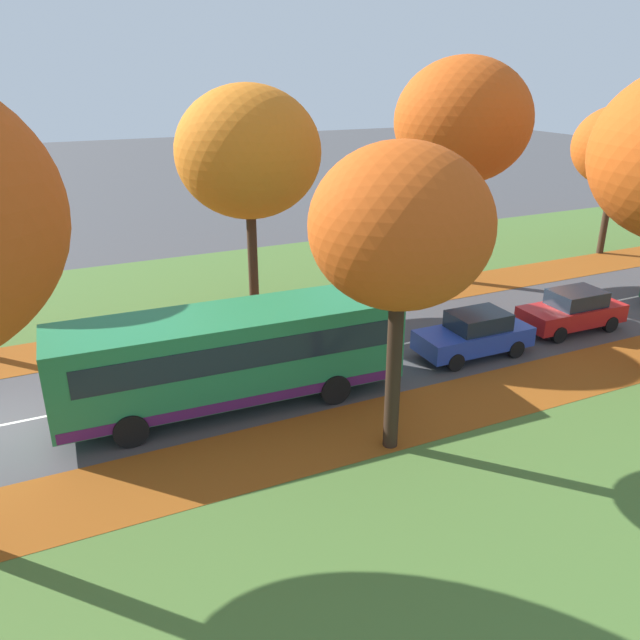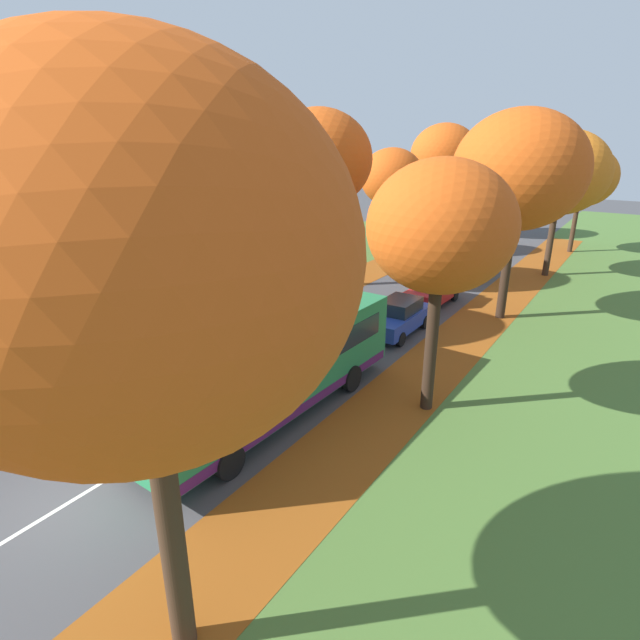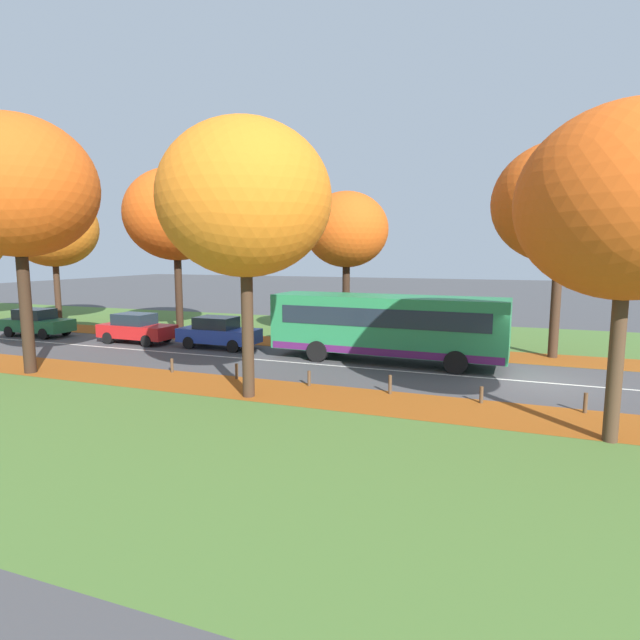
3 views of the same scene
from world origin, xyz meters
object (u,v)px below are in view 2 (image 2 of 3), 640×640
at_px(tree_right_nearest, 135,257).
at_px(bollard_fourth, 203,353).
at_px(bollard_second, 61,417).
at_px(bus, 273,367).
at_px(tree_right_far, 561,173).
at_px(car_red_following, 433,290).
at_px(tree_left_far, 392,177).
at_px(tree_left_distant, 444,155).
at_px(tree_right_distant, 582,177).
at_px(tree_right_mid, 519,171).
at_px(bollard_fifth, 252,330).
at_px(car_green_third_in_line, 471,263).
at_px(car_blue_lead, 398,317).
at_px(tree_left_near, 182,190).
at_px(tree_right_near, 441,228).
at_px(tree_left_mid, 318,160).
at_px(bollard_third, 141,380).
at_px(bollard_sixth, 292,312).

distance_m(tree_right_nearest, bollard_fourth, 14.23).
bearing_deg(bollard_second, bus, 39.75).
distance_m(tree_right_far, car_red_following, 12.10).
distance_m(tree_left_far, tree_right_nearest, 32.95).
bearing_deg(tree_left_distant, bollard_second, -87.16).
xyz_separation_m(tree_right_distant, bus, (-4.11, -32.52, -4.07)).
xyz_separation_m(tree_right_mid, bollard_fifth, (-8.81, -8.95, -6.86)).
relative_size(tree_right_far, bollard_fourth, 15.90).
bearing_deg(car_green_third_in_line, tree_left_distant, 120.17).
bearing_deg(car_blue_lead, tree_left_far, 117.84).
bearing_deg(tree_left_near, bollard_fourth, -36.03).
xyz_separation_m(tree_right_nearest, bollard_fifth, (-8.75, 11.91, -6.83)).
xyz_separation_m(tree_left_near, tree_right_near, (11.14, -0.01, -0.50)).
bearing_deg(tree_left_far, bollard_second, -85.08).
relative_size(tree_left_near, tree_right_distant, 1.14).
bearing_deg(car_red_following, tree_left_mid, -174.96).
height_order(tree_left_far, tree_right_near, tree_right_near).
bearing_deg(car_blue_lead, tree_left_distant, 106.99).
bearing_deg(tree_right_nearest, bollard_second, 162.19).
height_order(tree_right_near, bollard_third, tree_right_near).
bearing_deg(tree_left_mid, tree_right_distant, 59.77).
bearing_deg(bollard_sixth, tree_left_mid, 110.36).
bearing_deg(bollard_fifth, tree_right_mid, 45.47).
bearing_deg(bus, bollard_fourth, 161.18).
distance_m(bollard_third, bollard_fifth, 6.06).
height_order(tree_left_mid, bollard_fourth, tree_left_mid).
bearing_deg(bollard_sixth, car_blue_lead, 11.56).
bearing_deg(bollard_second, tree_right_far, 72.02).
relative_size(tree_left_mid, tree_right_distant, 1.27).
bearing_deg(bollard_second, car_red_following, 74.12).
bearing_deg(tree_left_mid, bus, -61.73).
distance_m(car_blue_lead, car_red_following, 4.98).
bearing_deg(tree_right_far, tree_right_near, -89.69).
distance_m(tree_right_distant, bus, 33.03).
relative_size(tree_left_mid, tree_left_distant, 1.04).
bearing_deg(tree_right_nearest, tree_right_near, 87.69).
distance_m(bollard_sixth, bus, 9.43).
relative_size(tree_left_far, bollard_fifth, 12.94).
xyz_separation_m(bollard_third, bus, (5.13, 1.28, 1.36)).
distance_m(bollard_fourth, bollard_fifth, 3.03).
bearing_deg(car_green_third_in_line, bollard_third, -102.53).
xyz_separation_m(tree_right_distant, bollard_fourth, (-9.23, -30.78, -5.49)).
bearing_deg(bollard_second, tree_right_near, 39.06).
bearing_deg(tree_right_mid, tree_left_distant, 119.35).
bearing_deg(car_green_third_in_line, tree_right_nearest, -82.29).
relative_size(tree_left_far, car_blue_lead, 1.88).
relative_size(tree_left_distant, car_green_third_in_line, 2.30).
bearing_deg(tree_right_nearest, bollard_fourth, 134.55).
xyz_separation_m(tree_left_mid, bollard_third, (1.99, -14.53, -7.09)).
height_order(tree_left_mid, bollard_second, tree_left_mid).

